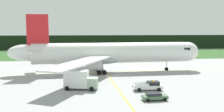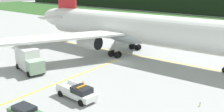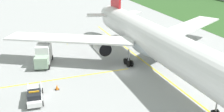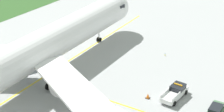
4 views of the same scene
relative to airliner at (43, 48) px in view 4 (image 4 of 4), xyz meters
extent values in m
plane|color=#989A9B|center=(0.23, -5.69, -5.27)|extent=(320.00, 320.00, 0.00)
cube|color=yellow|center=(0.63, 0.03, -5.26)|extent=(68.12, 4.08, 0.01)
cylinder|color=silver|center=(0.63, 0.03, 0.14)|extent=(42.88, 7.99, 5.64)
ellipsoid|color=silver|center=(23.03, 1.28, 0.14)|extent=(6.51, 5.97, 5.64)
ellipsoid|color=#ABB6BF|center=(-1.50, -0.08, -1.42)|extent=(11.31, 6.52, 3.10)
cube|color=black|center=(21.71, 1.21, 1.12)|extent=(2.09, 5.45, 0.70)
cube|color=silver|center=(-7.51, -13.89, -0.57)|extent=(15.15, 24.40, 0.35)
cylinder|color=#B0B0B0|center=(-4.49, -8.36, -1.81)|extent=(4.25, 2.81, 2.58)
cylinder|color=black|center=(-2.39, -8.24, -1.81)|extent=(0.25, 2.38, 2.38)
cylinder|color=gray|center=(16.80, 0.93, -3.52)|extent=(0.20, 0.20, 2.58)
cylinder|color=black|center=(16.79, 1.19, -4.82)|extent=(0.91, 0.27, 0.90)
cylinder|color=black|center=(16.81, 0.67, -4.82)|extent=(0.91, 0.27, 0.90)
cylinder|color=gray|center=(-2.70, 3.52, -3.37)|extent=(0.28, 0.28, 2.58)
cylinder|color=black|center=(-1.99, 3.21, -4.67)|extent=(1.21, 0.37, 1.20)
cylinder|color=black|center=(-2.02, 3.91, -4.67)|extent=(1.21, 0.37, 1.20)
cylinder|color=black|center=(-3.38, 3.13, -4.67)|extent=(1.21, 0.37, 1.20)
cylinder|color=black|center=(-3.42, 3.83, -4.67)|extent=(1.21, 0.37, 1.20)
cylinder|color=gray|center=(-2.30, -3.80, -3.37)|extent=(0.28, 0.28, 2.58)
cylinder|color=black|center=(-1.62, -3.41, -4.67)|extent=(1.21, 0.37, 1.20)
cylinder|color=black|center=(-1.58, -4.11, -4.67)|extent=(1.21, 0.37, 1.20)
cylinder|color=black|center=(-3.02, -3.49, -4.67)|extent=(1.21, 0.37, 1.20)
cylinder|color=black|center=(-2.98, -4.19, -4.67)|extent=(1.21, 0.37, 1.20)
cube|color=white|center=(5.87, -21.06, -4.54)|extent=(5.74, 2.12, 0.70)
cube|color=black|center=(6.90, -21.08, -3.84)|extent=(2.32, 1.87, 0.70)
cube|color=white|center=(4.53, -20.09, -3.96)|extent=(2.73, 0.17, 0.45)
cube|color=white|center=(4.48, -21.95, -3.96)|extent=(2.73, 0.17, 0.45)
cube|color=orange|center=(6.90, -21.08, -3.41)|extent=(0.24, 1.38, 0.16)
cylinder|color=black|center=(7.83, -20.11, -4.89)|extent=(0.77, 0.26, 0.76)
cylinder|color=black|center=(7.78, -22.11, -4.89)|extent=(0.77, 0.26, 0.76)
cylinder|color=black|center=(3.97, -20.00, -4.89)|extent=(0.77, 0.26, 0.76)
cylinder|color=black|center=(3.91, -22.01, -4.89)|extent=(0.77, 0.26, 0.76)
cube|color=#476C4A|center=(5.39, -27.74, -4.69)|extent=(4.37, 2.11, 0.55)
cube|color=black|center=(5.18, -27.75, -4.19)|extent=(2.49, 1.77, 0.45)
cylinder|color=black|center=(6.82, -26.70, -4.97)|extent=(0.61, 0.22, 0.60)
cube|color=black|center=(3.59, -17.75, -5.25)|extent=(0.66, 0.66, 0.03)
cone|color=orange|center=(3.59, -17.75, -4.84)|extent=(0.50, 0.50, 0.79)
cylinder|color=yellow|center=(18.39, -13.19, -5.08)|extent=(0.10, 0.10, 0.38)
sphere|color=blue|center=(18.39, -13.19, -4.84)|extent=(0.12, 0.12, 0.12)
camera|label=1|loc=(-5.94, -67.94, 7.03)|focal=39.65mm
camera|label=2|loc=(28.09, -40.42, 8.50)|focal=41.10mm
camera|label=3|loc=(39.66, -19.90, 13.53)|focal=40.93mm
camera|label=4|loc=(-39.72, -40.45, 25.45)|focal=60.32mm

